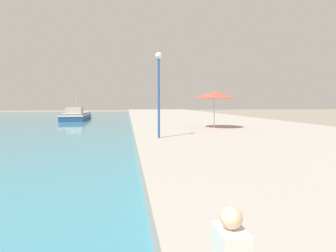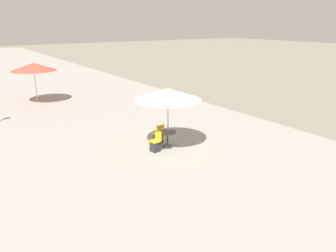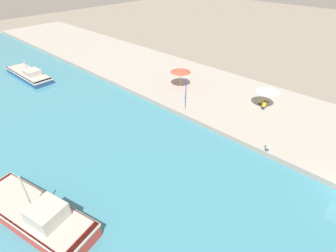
{
  "view_description": "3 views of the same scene",
  "coord_description": "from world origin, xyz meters",
  "px_view_note": "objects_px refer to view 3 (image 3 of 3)",
  "views": [
    {
      "loc": [
        -0.41,
        5.89,
        2.52
      ],
      "look_at": [
        1.5,
        18.09,
        1.43
      ],
      "focal_mm": 28.0,
      "sensor_mm": 36.0,
      "label": 1
    },
    {
      "loc": [
        1.02,
        0.93,
        6.07
      ],
      "look_at": [
        8.88,
        12.49,
        1.63
      ],
      "focal_mm": 35.0,
      "sensor_mm": 36.0,
      "label": 2
    },
    {
      "loc": [
        -22.06,
        1.02,
        17.5
      ],
      "look_at": [
        -4.0,
        18.0,
        1.23
      ],
      "focal_mm": 28.0,
      "sensor_mm": 36.0,
      "label": 3
    }
  ],
  "objects_px": {
    "cafe_table": "(266,103)",
    "cafe_chair_left": "(260,103)",
    "fishing_boat_near": "(36,214)",
    "person_at_quay": "(268,146)",
    "fishing_boat_mid": "(29,74)",
    "cafe_umbrella_pink": "(269,90)",
    "lamppost": "(186,87)",
    "cafe_umbrella_white": "(181,70)",
    "cafe_chair_right": "(264,107)"
  },
  "relations": [
    {
      "from": "cafe_chair_left",
      "to": "person_at_quay",
      "type": "height_order",
      "value": "person_at_quay"
    },
    {
      "from": "fishing_boat_mid",
      "to": "lamppost",
      "type": "height_order",
      "value": "lamppost"
    },
    {
      "from": "fishing_boat_near",
      "to": "person_at_quay",
      "type": "xyz_separation_m",
      "value": [
        19.98,
        -9.12,
        0.07
      ]
    },
    {
      "from": "lamppost",
      "to": "fishing_boat_near",
      "type": "bearing_deg",
      "value": -172.7
    },
    {
      "from": "fishing_boat_mid",
      "to": "cafe_chair_left",
      "type": "bearing_deg",
      "value": -65.2
    },
    {
      "from": "fishing_boat_near",
      "to": "cafe_chair_right",
      "type": "xyz_separation_m",
      "value": [
        27.62,
        -4.86,
        -0.02
      ]
    },
    {
      "from": "person_at_quay",
      "to": "fishing_boat_mid",
      "type": "bearing_deg",
      "value": 102.23
    },
    {
      "from": "cafe_umbrella_white",
      "to": "lamppost",
      "type": "height_order",
      "value": "lamppost"
    },
    {
      "from": "cafe_table",
      "to": "cafe_chair_right",
      "type": "bearing_deg",
      "value": -171.92
    },
    {
      "from": "cafe_umbrella_pink",
      "to": "cafe_table",
      "type": "height_order",
      "value": "cafe_umbrella_pink"
    },
    {
      "from": "cafe_umbrella_pink",
      "to": "cafe_chair_left",
      "type": "height_order",
      "value": "cafe_umbrella_pink"
    },
    {
      "from": "cafe_umbrella_pink",
      "to": "person_at_quay",
      "type": "height_order",
      "value": "cafe_umbrella_pink"
    },
    {
      "from": "cafe_chair_right",
      "to": "lamppost",
      "type": "bearing_deg",
      "value": 34.25
    },
    {
      "from": "cafe_umbrella_pink",
      "to": "lamppost",
      "type": "relative_size",
      "value": 0.65
    },
    {
      "from": "cafe_table",
      "to": "person_at_quay",
      "type": "xyz_separation_m",
      "value": [
        -8.36,
        -4.37,
        -0.12
      ]
    },
    {
      "from": "fishing_boat_mid",
      "to": "person_at_quay",
      "type": "xyz_separation_m",
      "value": [
        8.32,
        -38.39,
        0.36
      ]
    },
    {
      "from": "fishing_boat_mid",
      "to": "person_at_quay",
      "type": "bearing_deg",
      "value": -79.53
    },
    {
      "from": "cafe_umbrella_white",
      "to": "cafe_table",
      "type": "height_order",
      "value": "cafe_umbrella_white"
    },
    {
      "from": "fishing_boat_near",
      "to": "cafe_chair_left",
      "type": "bearing_deg",
      "value": -21.3
    },
    {
      "from": "cafe_chair_left",
      "to": "lamppost",
      "type": "bearing_deg",
      "value": 135.76
    },
    {
      "from": "cafe_umbrella_pink",
      "to": "cafe_umbrella_white",
      "type": "xyz_separation_m",
      "value": [
        -2.76,
        12.44,
        0.05
      ]
    },
    {
      "from": "person_at_quay",
      "to": "lamppost",
      "type": "distance_m",
      "value": 12.11
    },
    {
      "from": "cafe_table",
      "to": "cafe_chair_left",
      "type": "relative_size",
      "value": 0.88
    },
    {
      "from": "fishing_boat_mid",
      "to": "lamppost",
      "type": "xyz_separation_m",
      "value": [
        9.12,
        -26.61,
        3.04
      ]
    },
    {
      "from": "cafe_umbrella_pink",
      "to": "lamppost",
      "type": "bearing_deg",
      "value": 135.84
    },
    {
      "from": "fishing_boat_near",
      "to": "cafe_table",
      "type": "xyz_separation_m",
      "value": [
        28.34,
        -4.75,
        0.19
      ]
    },
    {
      "from": "cafe_umbrella_pink",
      "to": "lamppost",
      "type": "distance_m",
      "value": 10.62
    },
    {
      "from": "cafe_table",
      "to": "cafe_chair_right",
      "type": "height_order",
      "value": "cafe_chair_right"
    },
    {
      "from": "person_at_quay",
      "to": "lamppost",
      "type": "xyz_separation_m",
      "value": [
        0.8,
        11.78,
        2.68
      ]
    },
    {
      "from": "fishing_boat_mid",
      "to": "person_at_quay",
      "type": "height_order",
      "value": "fishing_boat_mid"
    },
    {
      "from": "cafe_umbrella_white",
      "to": "lamppost",
      "type": "relative_size",
      "value": 0.67
    },
    {
      "from": "cafe_chair_left",
      "to": "lamppost",
      "type": "height_order",
      "value": "lamppost"
    },
    {
      "from": "cafe_chair_left",
      "to": "lamppost",
      "type": "relative_size",
      "value": 0.2
    },
    {
      "from": "cafe_umbrella_white",
      "to": "cafe_chair_right",
      "type": "relative_size",
      "value": 3.36
    },
    {
      "from": "cafe_umbrella_pink",
      "to": "cafe_umbrella_white",
      "type": "bearing_deg",
      "value": 102.53
    },
    {
      "from": "cafe_chair_left",
      "to": "cafe_chair_right",
      "type": "bearing_deg",
      "value": -132.26
    },
    {
      "from": "fishing_boat_mid",
      "to": "cafe_table",
      "type": "height_order",
      "value": "fishing_boat_mid"
    },
    {
      "from": "cafe_chair_right",
      "to": "cafe_chair_left",
      "type": "bearing_deg",
      "value": -47.74
    },
    {
      "from": "fishing_boat_near",
      "to": "person_at_quay",
      "type": "distance_m",
      "value": 21.96
    },
    {
      "from": "cafe_umbrella_pink",
      "to": "cafe_table",
      "type": "distance_m",
      "value": 1.92
    },
    {
      "from": "cafe_umbrella_white",
      "to": "cafe_table",
      "type": "relative_size",
      "value": 3.83
    },
    {
      "from": "cafe_chair_left",
      "to": "person_at_quay",
      "type": "distance_m",
      "value": 9.76
    },
    {
      "from": "cafe_table",
      "to": "cafe_chair_right",
      "type": "xyz_separation_m",
      "value": [
        -0.72,
        -0.1,
        -0.21
      ]
    },
    {
      "from": "fishing_boat_near",
      "to": "cafe_umbrella_white",
      "type": "bearing_deg",
      "value": 3.56
    },
    {
      "from": "person_at_quay",
      "to": "cafe_chair_right",
      "type": "bearing_deg",
      "value": 29.16
    },
    {
      "from": "cafe_chair_left",
      "to": "cafe_chair_right",
      "type": "xyz_separation_m",
      "value": [
        -0.68,
        -0.82,
        0.0
      ]
    },
    {
      "from": "fishing_boat_near",
      "to": "cafe_umbrella_pink",
      "type": "distance_m",
      "value": 28.85
    },
    {
      "from": "fishing_boat_mid",
      "to": "cafe_umbrella_pink",
      "type": "bearing_deg",
      "value": -65.56
    },
    {
      "from": "fishing_boat_near",
      "to": "lamppost",
      "type": "bearing_deg",
      "value": -5.89
    },
    {
      "from": "lamppost",
      "to": "cafe_chair_right",
      "type": "bearing_deg",
      "value": -47.67
    }
  ]
}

